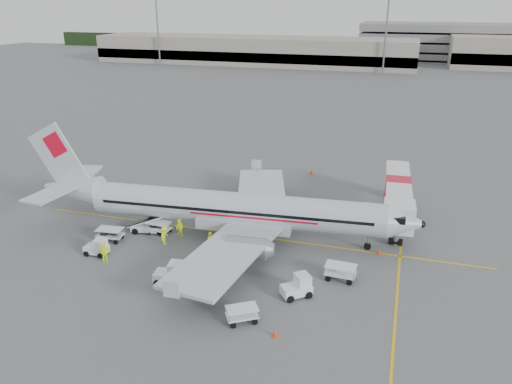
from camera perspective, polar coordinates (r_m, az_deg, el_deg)
ground at (r=48.32m, az=-0.69°, el=-5.03°), size 360.00×360.00×0.00m
stripe_lead at (r=48.32m, az=-0.69°, el=-5.02°), size 44.00×0.20×0.01m
stripe_cross at (r=39.57m, az=15.73°, el=-12.39°), size 0.20×20.00×0.01m
terminal_west at (r=180.12m, az=-0.32°, el=15.90°), size 110.00×22.00×9.00m
parking_garage at (r=202.12m, az=21.09°, el=15.86°), size 62.00×24.00×14.00m
treeline at (r=217.44m, az=13.94°, el=15.84°), size 300.00×3.00×6.00m
mast_west at (r=179.98m, az=-11.15°, el=17.60°), size 3.20×1.20×22.00m
mast_center at (r=159.81m, az=14.61°, el=16.91°), size 3.20×1.20×22.00m
aircraft at (r=46.18m, az=-2.39°, el=0.50°), size 38.88×31.65×10.09m
jet_bridge at (r=53.12m, az=15.77°, el=-0.77°), size 4.00×16.90×4.40m
belt_loader at (r=49.70m, az=-12.12°, el=-3.15°), size 4.89×2.57×2.51m
tug_fore at (r=38.89m, az=4.62°, el=-10.67°), size 2.60×2.43×1.76m
tug_mid at (r=40.93m, az=-9.85°, el=-9.09°), size 2.61×1.72×1.88m
tug_aft at (r=46.87m, az=-17.81°, el=-5.95°), size 2.08×1.25×1.57m
cart_loaded_a at (r=49.44m, az=-11.05°, el=-4.03°), size 2.45×1.59×1.22m
cart_loaded_b at (r=49.11m, az=-16.33°, el=-4.70°), size 2.51×1.62×1.25m
cart_empty_a at (r=36.24m, az=-1.61°, el=-13.83°), size 2.59×2.31×1.16m
cart_empty_b at (r=41.56m, az=9.62°, el=-9.04°), size 2.55×1.59×1.29m
cone_nose at (r=46.26m, az=13.87°, el=-6.59°), size 0.34×0.34×0.55m
cone_port at (r=65.33m, az=6.36°, el=2.33°), size 0.42×0.42×0.69m
cone_stbd at (r=35.08m, az=2.14°, el=-15.79°), size 0.34×0.34×0.56m
crew_a at (r=45.26m, az=-5.21°, el=-5.71°), size 0.77×0.59×1.88m
crew_b at (r=48.57m, az=-8.71°, el=-4.04°), size 1.00×0.90×1.69m
crew_c at (r=47.15m, az=-10.42°, el=-4.93°), size 0.66×1.14×1.76m
crew_d at (r=45.26m, az=-16.91°, el=-6.63°), size 1.19×0.88×1.88m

